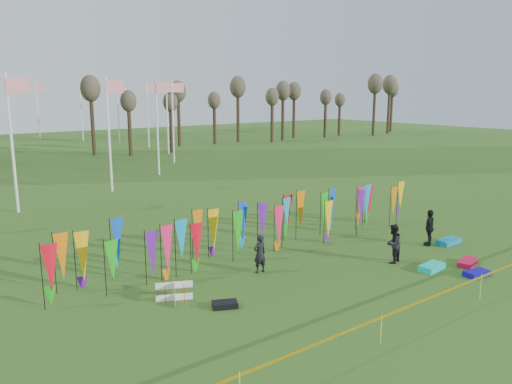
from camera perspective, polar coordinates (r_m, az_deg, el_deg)
ground at (r=17.65m, az=13.18°, el=-12.24°), size 160.00×160.00×0.00m
banner_row at (r=21.89m, az=0.65°, el=-3.56°), size 18.64×0.64×2.21m
caution_tape_near at (r=16.08m, az=18.33°, el=-11.93°), size 26.00×0.02×0.90m
tree_line at (r=70.20m, az=2.80°, el=10.81°), size 53.92×1.92×7.84m
box_kite at (r=17.43m, az=-9.32°, el=-11.13°), size 0.64×0.64×0.71m
person_left at (r=19.62m, az=0.43°, el=-7.07°), size 0.57×0.43×1.53m
person_mid at (r=21.46m, az=15.38°, el=-5.70°), size 0.89×0.67×1.64m
person_right at (r=24.30m, az=19.22°, el=-3.86°), size 1.14×0.93×1.69m
kite_bag_turquoise at (r=21.29m, az=19.46°, el=-8.09°), size 1.22×0.69×0.23m
kite_bag_blue at (r=21.25m, az=23.91°, el=-8.50°), size 1.06×0.65×0.21m
kite_bag_red at (r=22.39m, az=23.03°, el=-7.42°), size 1.27×0.85×0.21m
kite_bag_black at (r=16.89m, az=-3.58°, el=-12.71°), size 0.95×0.78×0.19m
kite_bag_teal at (r=25.02m, az=21.18°, el=-5.30°), size 1.26×0.62×0.24m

